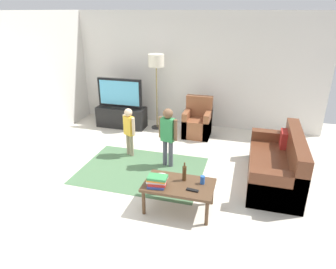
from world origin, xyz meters
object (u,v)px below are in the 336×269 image
(bottle, at_px, (184,173))
(plate, at_px, (161,177))
(couch, at_px, (279,166))
(book_stack, at_px, (157,181))
(child_center, at_px, (168,132))
(soda_can, at_px, (203,180))
(child_near_tv, at_px, (129,128))
(tv_remote, at_px, (192,190))
(floor_lamp, at_px, (156,65))
(armchair, at_px, (198,123))
(coffee_table, at_px, (179,187))
(tv_stand, at_px, (122,117))
(tv, at_px, (120,94))

(bottle, bearing_deg, plate, -176.73)
(couch, bearing_deg, book_stack, -142.64)
(child_center, xyz_separation_m, soda_can, (0.83, -1.13, -0.19))
(child_near_tv, distance_m, plate, 1.73)
(child_near_tv, height_order, tv_remote, child_near_tv)
(child_center, bearing_deg, floor_lamp, 113.51)
(tv_remote, distance_m, soda_can, 0.25)
(couch, relative_size, book_stack, 5.96)
(armchair, relative_size, child_near_tv, 0.92)
(tv_remote, bearing_deg, soda_can, 72.31)
(coffee_table, distance_m, bottle, 0.21)
(armchair, relative_size, soda_can, 7.50)
(floor_lamp, relative_size, child_center, 1.59)
(child_near_tv, bearing_deg, child_center, -14.60)
(tv_stand, bearing_deg, coffee_table, -53.06)
(coffee_table, xyz_separation_m, bottle, (0.05, 0.12, 0.17))
(coffee_table, relative_size, tv_remote, 5.88)
(couch, relative_size, coffee_table, 1.80)
(coffee_table, relative_size, book_stack, 3.31)
(armchair, relative_size, coffee_table, 0.90)
(coffee_table, bearing_deg, tv_stand, 126.94)
(book_stack, bearing_deg, soda_can, 20.35)
(tv, relative_size, coffee_table, 1.10)
(child_center, bearing_deg, armchair, 81.03)
(child_center, relative_size, plate, 5.09)
(tv_stand, bearing_deg, couch, -25.19)
(coffee_table, height_order, tv_remote, tv_remote)
(tv_remote, relative_size, soda_can, 1.42)
(floor_lamp, height_order, child_center, floor_lamp)
(coffee_table, bearing_deg, child_near_tv, 133.06)
(armchair, relative_size, tv_remote, 5.29)
(armchair, bearing_deg, coffee_table, -84.85)
(couch, xyz_separation_m, child_near_tv, (-2.79, 0.26, 0.30))
(couch, relative_size, bottle, 6.30)
(couch, height_order, soda_can, couch)
(coffee_table, xyz_separation_m, plate, (-0.30, 0.10, 0.06))
(child_near_tv, relative_size, coffee_table, 0.98)
(tv, relative_size, couch, 0.61)
(couch, xyz_separation_m, plate, (-1.73, -1.09, 0.14))
(tv_remote, bearing_deg, child_center, 125.14)
(child_near_tv, bearing_deg, bottle, -43.43)
(tv_stand, bearing_deg, armchair, -1.18)
(child_center, height_order, plate, child_center)
(soda_can, bearing_deg, tv, 132.01)
(floor_lamp, relative_size, plate, 8.09)
(book_stack, relative_size, bottle, 1.06)
(child_center, distance_m, bottle, 1.25)
(tv_stand, relative_size, coffee_table, 1.20)
(couch, xyz_separation_m, soda_can, (-1.11, -1.09, 0.19))
(armchair, xyz_separation_m, tv_remote, (0.48, -2.96, 0.13))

